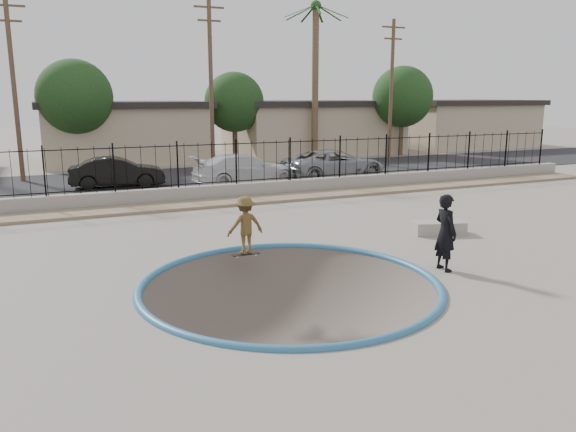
% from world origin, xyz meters
% --- Properties ---
extents(ground, '(120.00, 120.00, 2.20)m').
position_xyz_m(ground, '(0.00, 12.00, -1.10)').
color(ground, slate).
rests_on(ground, ground).
extents(bowl_pit, '(6.84, 6.84, 1.80)m').
position_xyz_m(bowl_pit, '(0.00, -1.00, 0.00)').
color(bowl_pit, '#494038').
rests_on(bowl_pit, ground).
extents(coping_ring, '(7.04, 7.04, 0.20)m').
position_xyz_m(coping_ring, '(0.00, -1.00, 0.00)').
color(coping_ring, '#2B658D').
rests_on(coping_ring, ground).
extents(rock_strip, '(42.00, 1.60, 0.11)m').
position_xyz_m(rock_strip, '(0.00, 9.20, 0.06)').
color(rock_strip, '#927C60').
rests_on(rock_strip, ground).
extents(retaining_wall, '(42.00, 0.45, 0.60)m').
position_xyz_m(retaining_wall, '(0.00, 10.30, 0.30)').
color(retaining_wall, gray).
rests_on(retaining_wall, ground).
extents(fence, '(40.00, 0.04, 1.80)m').
position_xyz_m(fence, '(0.00, 10.30, 1.50)').
color(fence, black).
rests_on(fence, retaining_wall).
extents(street, '(90.00, 8.00, 0.04)m').
position_xyz_m(street, '(0.00, 17.00, 0.02)').
color(street, black).
rests_on(street, ground).
extents(house_center, '(10.60, 8.60, 3.90)m').
position_xyz_m(house_center, '(0.00, 26.50, 1.97)').
color(house_center, tan).
rests_on(house_center, ground).
extents(house_east, '(12.60, 8.60, 3.90)m').
position_xyz_m(house_east, '(14.00, 26.50, 1.97)').
color(house_east, tan).
rests_on(house_east, ground).
extents(house_east_far, '(11.60, 8.60, 3.90)m').
position_xyz_m(house_east_far, '(28.00, 26.50, 1.97)').
color(house_east_far, tan).
rests_on(house_east_far, ground).
extents(palm_right, '(2.30, 2.30, 10.30)m').
position_xyz_m(palm_right, '(12.00, 22.00, 7.33)').
color(palm_right, brown).
rests_on(palm_right, ground).
extents(utility_pole_left, '(1.70, 0.24, 9.00)m').
position_xyz_m(utility_pole_left, '(-6.00, 19.00, 4.70)').
color(utility_pole_left, '#473323').
rests_on(utility_pole_left, ground).
extents(utility_pole_mid, '(1.70, 0.24, 9.50)m').
position_xyz_m(utility_pole_mid, '(4.00, 19.00, 4.96)').
color(utility_pole_mid, '#473323').
rests_on(utility_pole_mid, ground).
extents(utility_pole_right, '(1.70, 0.24, 9.00)m').
position_xyz_m(utility_pole_right, '(16.00, 19.00, 4.70)').
color(utility_pole_right, '#473323').
rests_on(utility_pole_right, ground).
extents(street_tree_left, '(4.32, 4.32, 6.36)m').
position_xyz_m(street_tree_left, '(-3.00, 23.00, 4.19)').
color(street_tree_left, '#473323').
rests_on(street_tree_left, ground).
extents(street_tree_mid, '(3.96, 3.96, 5.83)m').
position_xyz_m(street_tree_mid, '(7.00, 24.00, 3.84)').
color(street_tree_mid, '#473323').
rests_on(street_tree_mid, ground).
extents(street_tree_right, '(4.32, 4.32, 6.36)m').
position_xyz_m(street_tree_right, '(19.00, 22.00, 4.19)').
color(street_tree_right, '#473323').
rests_on(street_tree_right, ground).
extents(skater, '(1.03, 0.63, 1.56)m').
position_xyz_m(skater, '(-0.15, 1.66, 0.78)').
color(skater, brown).
rests_on(skater, ground).
extents(skateboard, '(0.78, 0.21, 0.07)m').
position_xyz_m(skateboard, '(-0.15, 1.66, 0.05)').
color(skateboard, black).
rests_on(skateboard, ground).
extents(videographer, '(0.47, 0.71, 1.93)m').
position_xyz_m(videographer, '(4.00, -1.49, 0.97)').
color(videographer, black).
rests_on(videographer, ground).
extents(concrete_ledge, '(1.74, 1.15, 0.40)m').
position_xyz_m(concrete_ledge, '(6.31, 1.61, 0.20)').
color(concrete_ledge, gray).
rests_on(concrete_ledge, ground).
extents(car_b, '(4.45, 1.94, 1.42)m').
position_xyz_m(car_b, '(-1.84, 15.00, 0.75)').
color(car_b, black).
rests_on(car_b, street).
extents(car_c, '(5.22, 2.31, 1.49)m').
position_xyz_m(car_c, '(3.98, 13.40, 0.78)').
color(car_c, silver).
rests_on(car_c, street).
extents(car_d, '(5.63, 2.90, 1.52)m').
position_xyz_m(car_d, '(8.91, 13.40, 0.80)').
color(car_d, gray).
rests_on(car_d, street).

